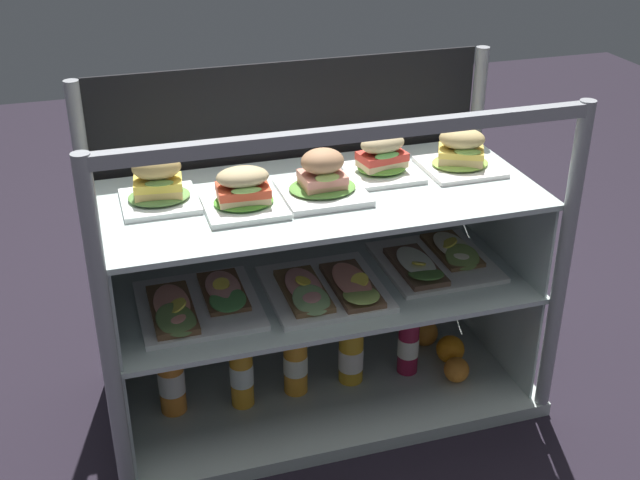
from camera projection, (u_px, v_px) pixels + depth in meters
ground_plane at (320, 397)px, 2.25m from camera, size 6.00×6.00×0.02m
case_base_deck at (320, 389)px, 2.24m from camera, size 1.12×0.53×0.04m
case_frame at (306, 221)px, 2.14m from camera, size 1.12×0.53×0.87m
riser_lower_tier at (320, 338)px, 2.16m from camera, size 1.05×0.46×0.30m
shelf_lower_glass at (320, 287)px, 2.09m from camera, size 1.07×0.48×0.01m
riser_upper_tier at (320, 242)px, 2.03m from camera, size 1.05×0.46×0.24m
shelf_upper_glass at (320, 195)px, 1.97m from camera, size 1.07×0.48×0.01m
plated_roll_sandwich_left_of_center at (158, 186)px, 1.89m from camera, size 0.18×0.18×0.12m
plated_roll_sandwich_near_left_corner at (243, 193)px, 1.87m from camera, size 0.18×0.18×0.10m
plated_roll_sandwich_far_left at (322, 180)px, 1.93m from camera, size 0.20×0.20×0.12m
plated_roll_sandwich_near_right_corner at (382, 160)px, 2.05m from camera, size 0.18×0.18×0.11m
plated_roll_sandwich_mid_right at (461, 154)px, 2.08m from camera, size 0.19×0.19×0.11m
open_sandwich_tray_far_right at (197, 303)px, 1.97m from camera, size 0.29×0.31×0.06m
open_sandwich_tray_right_of_center at (326, 289)px, 2.03m from camera, size 0.29×0.32×0.06m
open_sandwich_tray_near_right_corner at (435, 260)px, 2.17m from camera, size 0.29×0.31×0.06m
juice_bottle_front_right_end at (171, 379)px, 2.09m from camera, size 0.07×0.07×0.23m
juice_bottle_front_second at (241, 371)px, 2.11m from camera, size 0.06×0.06×0.24m
juice_bottle_front_middle at (295, 363)px, 2.16m from camera, size 0.07×0.07×0.21m
juice_bottle_back_center at (351, 351)px, 2.21m from camera, size 0.07×0.07×0.25m
juice_bottle_front_fourth at (408, 341)px, 2.24m from camera, size 0.06×0.06×0.24m
orange_fruit_beside_bottles at (425, 333)px, 2.38m from camera, size 0.08×0.08×0.08m
orange_fruit_near_left_post at (456, 370)px, 2.23m from camera, size 0.07×0.07×0.07m
orange_fruit_rolled_forward at (450, 349)px, 2.31m from camera, size 0.08×0.08×0.08m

